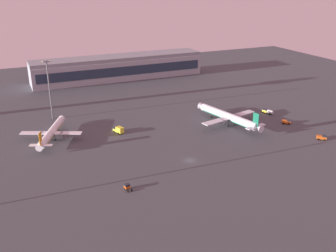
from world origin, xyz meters
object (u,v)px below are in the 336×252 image
at_px(fuel_truck, 268,111).
at_px(airplane_mid_apron, 229,117).
at_px(apron_light_west, 49,87).
at_px(catering_truck, 119,130).
at_px(pushback_tug, 127,187).
at_px(maintenance_van, 322,137).
at_px(airplane_far_stand, 51,132).
at_px(cargo_loader, 287,122).

bearing_deg(fuel_truck, airplane_mid_apron, 178.23).
bearing_deg(apron_light_west, airplane_mid_apron, -29.70).
bearing_deg(catering_truck, pushback_tug, -124.50).
bearing_deg(fuel_truck, apron_light_west, 147.05).
distance_m(fuel_truck, apron_light_west, 114.49).
height_order(airplane_mid_apron, catering_truck, airplane_mid_apron).
bearing_deg(catering_truck, maintenance_van, -49.67).
distance_m(pushback_tug, apron_light_west, 85.75).
bearing_deg(pushback_tug, apron_light_west, 89.36).
distance_m(airplane_far_stand, fuel_truck, 111.54).
relative_size(pushback_tug, apron_light_west, 0.11).
relative_size(catering_truck, apron_light_west, 0.20).
xyz_separation_m(pushback_tug, fuel_truck, (93.87, 44.27, 0.30)).
bearing_deg(catering_truck, airplane_mid_apron, -33.27).
xyz_separation_m(airplane_mid_apron, apron_light_west, (-78.14, 44.56, 12.98)).
xyz_separation_m(fuel_truck, maintenance_van, (-0.27, -38.78, -0.19)).
bearing_deg(airplane_mid_apron, airplane_far_stand, 156.14).
distance_m(airplane_far_stand, cargo_loader, 113.17).
relative_size(airplane_far_stand, apron_light_west, 1.10).
height_order(maintenance_van, apron_light_west, apron_light_west).
distance_m(catering_truck, maintenance_van, 92.69).
bearing_deg(cargo_loader, pushback_tug, -37.05).
relative_size(pushback_tug, fuel_truck, 0.50).
height_order(catering_truck, apron_light_west, apron_light_west).
distance_m(pushback_tug, cargo_loader, 96.76).
relative_size(airplane_far_stand, pushback_tug, 10.01).
relative_size(fuel_truck, cargo_loader, 1.47).
xyz_separation_m(cargo_loader, apron_light_west, (-105.26, 55.42, 15.89)).
relative_size(airplane_mid_apron, pushback_tug, 12.59).
xyz_separation_m(airplane_far_stand, apron_light_west, (4.47, 27.82, 13.64)).
distance_m(airplane_mid_apron, catering_truck, 54.21).
bearing_deg(maintenance_van, cargo_loader, -139.97).
bearing_deg(catering_truck, fuel_truck, -25.01).
relative_size(pushback_tug, maintenance_van, 0.74).
height_order(pushback_tug, maintenance_van, maintenance_van).
height_order(airplane_far_stand, apron_light_west, apron_light_west).
relative_size(airplane_far_stand, catering_truck, 5.44).
height_order(pushback_tug, apron_light_west, apron_light_west).
bearing_deg(cargo_loader, catering_truck, -69.79).
distance_m(cargo_loader, apron_light_west, 120.01).
relative_size(cargo_loader, catering_truck, 0.74).
distance_m(airplane_mid_apron, maintenance_van, 43.61).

